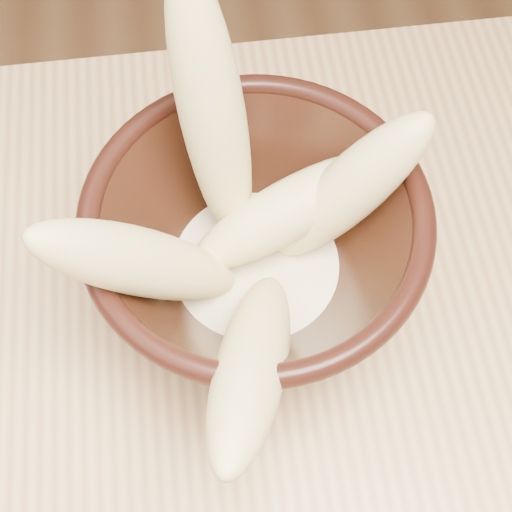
% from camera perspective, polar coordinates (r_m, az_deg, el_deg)
% --- Properties ---
extents(bowl, '(0.23, 0.23, 0.13)m').
position_cam_1_polar(bowl, '(0.50, 0.00, 0.57)').
color(bowl, black).
rests_on(bowl, table).
extents(milk_puddle, '(0.13, 0.13, 0.02)m').
position_cam_1_polar(milk_puddle, '(0.53, 0.00, -1.02)').
color(milk_puddle, beige).
rests_on(milk_puddle, bowl).
extents(banana_upright, '(0.07, 0.11, 0.22)m').
position_cam_1_polar(banana_upright, '(0.47, -3.47, 11.06)').
color(banana_upright, '#ECDA8B').
rests_on(banana_upright, bowl).
extents(banana_left, '(0.15, 0.08, 0.17)m').
position_cam_1_polar(banana_left, '(0.45, -8.92, -0.54)').
color(banana_left, '#ECDA8B').
rests_on(banana_left, bowl).
extents(banana_right, '(0.13, 0.06, 0.15)m').
position_cam_1_polar(banana_right, '(0.49, 7.41, 5.25)').
color(banana_right, '#ECDA8B').
rests_on(banana_right, bowl).
extents(banana_across, '(0.16, 0.09, 0.08)m').
position_cam_1_polar(banana_across, '(0.50, 2.45, 3.54)').
color(banana_across, '#ECDA8B').
rests_on(banana_across, bowl).
extents(banana_front, '(0.10, 0.19, 0.15)m').
position_cam_1_polar(banana_front, '(0.44, -0.29, -8.41)').
color(banana_front, '#ECDA8B').
rests_on(banana_front, bowl).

